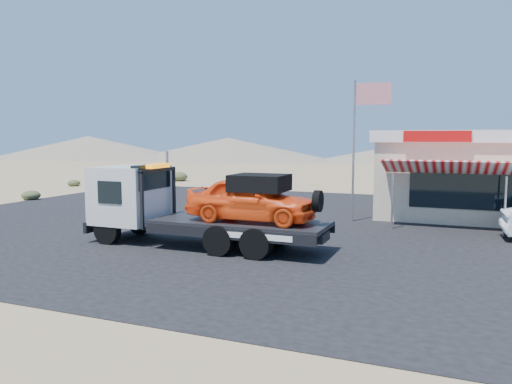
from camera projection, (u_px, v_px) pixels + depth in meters
ground at (207, 232)px, 19.16m from camera, size 120.00×120.00×0.00m
asphalt_lot at (282, 223)px, 21.18m from camera, size 32.00×24.00×0.02m
tow_truck at (199, 203)px, 16.55m from camera, size 8.12×2.41×2.71m
jerky_store at (496, 172)px, 23.30m from camera, size 10.40×9.97×3.90m
flagpole at (359, 134)px, 21.05m from camera, size 1.55×0.10×6.00m
desert_scrub at (129, 185)px, 34.83m from camera, size 24.66×32.20×0.79m
distant_hills at (322, 149)px, 73.40m from camera, size 126.00×48.00×4.20m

